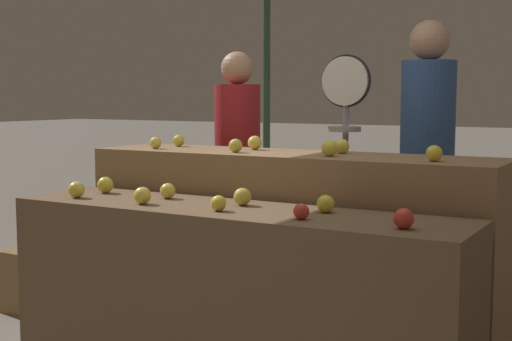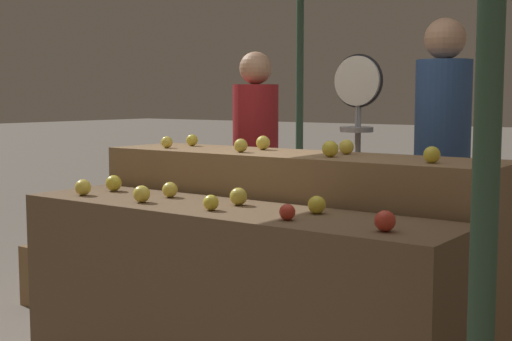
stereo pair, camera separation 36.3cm
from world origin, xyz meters
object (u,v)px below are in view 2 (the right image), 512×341
produce_scale (357,126)px  person_customer_left (256,155)px  person_vendor_at_scale (442,147)px  wooden_crate_side (63,274)px

produce_scale → person_customer_left: bearing=171.0°
produce_scale → person_vendor_at_scale: person_vendor_at_scale is taller
person_customer_left → person_vendor_at_scale: bearing=175.0°
person_vendor_at_scale → produce_scale: bearing=13.9°
produce_scale → person_vendor_at_scale: 0.51m
person_customer_left → wooden_crate_side: (-0.93, -0.90, -0.78)m
person_vendor_at_scale → wooden_crate_side: bearing=9.2°
produce_scale → wooden_crate_side: (-1.77, -0.77, -1.00)m
produce_scale → person_customer_left: 0.88m
person_customer_left → produce_scale: bearing=161.0°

